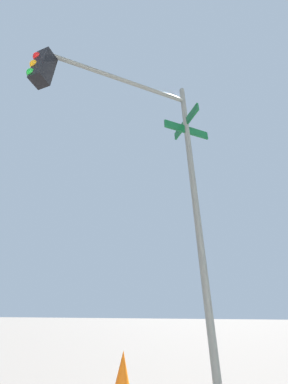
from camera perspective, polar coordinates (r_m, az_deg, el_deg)
traffic_signal_near at (r=4.54m, az=-4.13°, el=15.86°), size 2.97×2.60×6.23m
traffic_cone at (r=4.80m, az=-5.50°, el=-39.43°), size 0.36×0.36×0.70m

